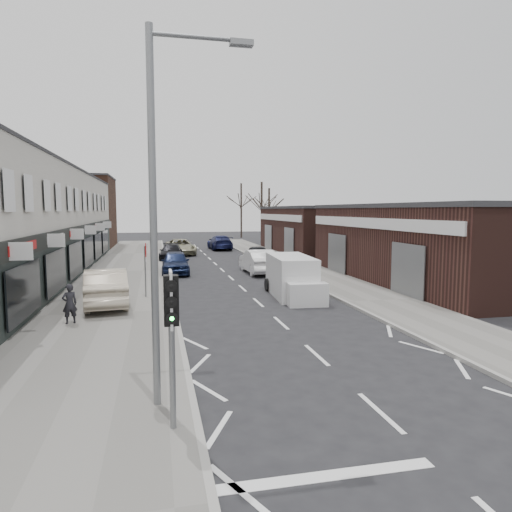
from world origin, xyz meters
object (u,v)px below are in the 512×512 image
warning_sign (146,254)px  parked_car_left_b (171,252)px  sedan_on_pavement (106,287)px  parked_car_right_b (257,254)px  parked_car_right_a (258,261)px  parked_car_right_c (220,242)px  white_van (292,278)px  parked_car_left_c (180,247)px  pedestrian (70,304)px  traffic_light (171,313)px  parked_car_left_a (175,262)px  street_lamp (161,197)px

warning_sign → parked_car_left_b: bearing=84.3°
sedan_on_pavement → parked_car_right_b: bearing=-129.9°
parked_car_right_a → parked_car_right_c: 19.28m
white_van → parked_car_left_c: white_van is taller
sedan_on_pavement → pedestrian: size_ratio=3.35×
parked_car_right_a → parked_car_right_c: bearing=-91.0°
traffic_light → parked_car_right_b: traffic_light is taller
parked_car_left_a → parked_car_right_a: (5.60, -0.94, 0.04)m
street_lamp → white_van: size_ratio=1.49×
parked_car_right_a → parked_car_right_b: parked_car_right_a is taller
parked_car_left_b → parked_car_right_b: (6.88, -3.56, 0.04)m
street_lamp → parked_car_right_a: (6.73, 20.59, -3.80)m
traffic_light → parked_car_right_b: 29.16m
traffic_light → parked_car_right_a: size_ratio=0.62×
parked_car_left_c → sedan_on_pavement: bearing=-106.5°
parked_car_left_a → parked_car_right_b: parked_car_left_a is taller
parked_car_left_b → parked_car_right_c: bearing=63.8°
street_lamp → parked_car_right_a: 21.99m
parked_car_left_b → parked_car_right_a: size_ratio=0.94×
pedestrian → parked_car_left_b: size_ratio=0.32×
warning_sign → parked_car_left_b: 17.72m
traffic_light → white_van: (6.40, 13.16, -1.45)m
street_lamp → parked_car_right_b: 28.25m
warning_sign → parked_car_right_a: bearing=46.6°
pedestrian → parked_car_right_a: size_ratio=0.30×
parked_car_left_b → parked_car_right_b: bearing=-23.0°
pedestrian → parked_car_right_a: bearing=-152.5°
traffic_light → pedestrian: size_ratio=2.07×
white_van → pedestrian: 10.63m
parked_car_right_a → parked_car_left_b: bearing=-61.2°
pedestrian → parked_car_left_c: size_ratio=0.28×
street_lamp → parked_car_right_a: street_lamp is taller
parked_car_left_b → parked_car_right_b: 7.75m
pedestrian → parked_car_right_c: pedestrian is taller
parked_car_left_c → parked_car_right_a: (4.55, -14.45, 0.07)m
street_lamp → parked_car_left_b: size_ratio=1.71×
pedestrian → parked_car_left_a: size_ratio=0.33×
parked_car_left_a → warning_sign: bearing=-99.7°
warning_sign → parked_car_right_b: bearing=58.3°
warning_sign → parked_car_left_c: bearing=82.8°
parked_car_left_b → parked_car_right_a: bearing=-55.9°
parked_car_left_c → parked_car_right_a: parked_car_right_a is taller
parked_car_right_c → parked_car_left_b: bearing=57.7°
white_van → parked_car_left_c: size_ratio=0.99×
street_lamp → parked_car_left_a: size_ratio=1.75×
pedestrian → sedan_on_pavement: bearing=-131.2°
traffic_light → sedan_on_pavement: size_ratio=0.62×
parked_car_right_b → parked_car_right_a: bearing=81.4°
parked_car_left_c → street_lamp: bearing=-99.4°
traffic_light → parked_car_left_a: (1.00, 22.74, -1.63)m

